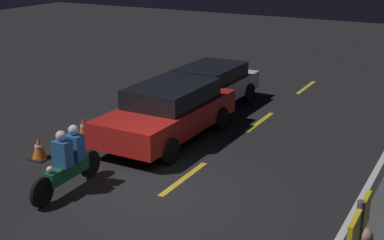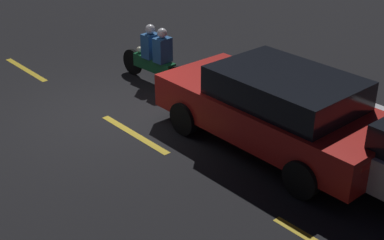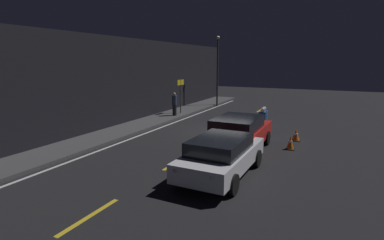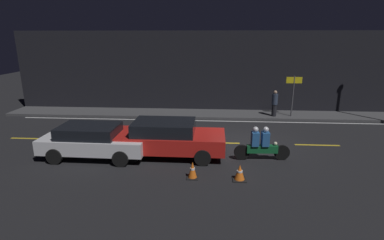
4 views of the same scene
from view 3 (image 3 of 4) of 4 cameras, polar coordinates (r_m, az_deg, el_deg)
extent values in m
plane|color=black|center=(16.29, 6.43, -2.21)|extent=(56.00, 56.00, 0.00)
cube|color=#424244|center=(18.46, -8.21, -0.43)|extent=(28.00, 2.03, 0.15)
cube|color=black|center=(18.80, -11.39, 7.28)|extent=(28.00, 0.30, 5.09)
cube|color=gold|center=(8.11, -18.94, -16.95)|extent=(2.00, 0.14, 0.01)
cube|color=gold|center=(11.44, -2.86, -7.95)|extent=(2.00, 0.14, 0.01)
cube|color=gold|center=(15.37, 5.19, -2.98)|extent=(2.00, 0.14, 0.01)
cube|color=gold|center=(19.56, 9.83, -0.05)|extent=(2.00, 0.14, 0.01)
cube|color=gold|center=(23.85, 12.83, 1.84)|extent=(2.00, 0.14, 0.01)
cube|color=silver|center=(17.81, -4.82, -1.02)|extent=(25.20, 0.14, 0.01)
cube|color=silver|center=(10.04, 5.78, -7.15)|extent=(4.23, 1.80, 0.57)
cube|color=black|center=(9.71, 5.39, -4.65)|extent=(2.34, 1.59, 0.45)
cube|color=red|center=(8.45, -2.97, -9.66)|extent=(0.06, 0.20, 0.10)
cube|color=red|center=(7.99, 4.16, -10.93)|extent=(0.06, 0.20, 0.10)
cylinder|color=black|center=(11.58, 4.18, -6.11)|extent=(0.63, 0.19, 0.62)
cylinder|color=black|center=(11.08, 12.30, -7.16)|extent=(0.63, 0.19, 0.62)
cylinder|color=black|center=(9.36, -2.09, -10.35)|extent=(0.63, 0.19, 0.62)
cylinder|color=black|center=(8.73, 7.85, -12.09)|extent=(0.63, 0.19, 0.62)
cube|color=red|center=(12.88, 8.90, -2.93)|extent=(4.48, 1.90, 0.64)
cube|color=black|center=(12.54, 8.67, -0.62)|extent=(2.47, 1.70, 0.50)
cube|color=red|center=(11.04, 2.47, -4.32)|extent=(0.06, 0.20, 0.10)
cube|color=red|center=(10.63, 8.48, -5.04)|extent=(0.06, 0.20, 0.10)
cylinder|color=black|center=(14.51, 7.06, -2.59)|extent=(0.64, 0.18, 0.64)
cylinder|color=black|center=(14.04, 14.12, -3.31)|extent=(0.64, 0.18, 0.64)
cylinder|color=black|center=(12.01, 2.68, -5.43)|extent=(0.64, 0.18, 0.64)
cylinder|color=black|center=(11.44, 11.14, -6.48)|extent=(0.64, 0.18, 0.64)
cylinder|color=black|center=(17.17, 13.81, -0.71)|extent=(0.62, 0.11, 0.62)
cylinder|color=black|center=(15.64, 12.88, -1.81)|extent=(0.63, 0.13, 0.62)
cube|color=#14592D|center=(16.38, 13.39, -0.72)|extent=(1.23, 0.30, 0.30)
sphere|color=#F2EABF|center=(16.83, 13.72, 0.38)|extent=(0.14, 0.14, 0.14)
cube|color=#265999|center=(16.39, 13.52, 0.80)|extent=(0.30, 0.37, 0.55)
sphere|color=silver|center=(16.33, 13.58, 2.13)|extent=(0.22, 0.22, 0.22)
cube|color=#265999|center=(16.00, 13.28, 0.56)|extent=(0.30, 0.37, 0.55)
sphere|color=silver|center=(15.94, 13.34, 1.92)|extent=(0.22, 0.22, 0.22)
cube|color=black|center=(13.66, 18.16, -5.26)|extent=(0.40, 0.40, 0.03)
cone|color=orange|center=(13.58, 18.23, -4.04)|extent=(0.31, 0.31, 0.57)
cylinder|color=white|center=(13.57, 18.24, -3.92)|extent=(0.17, 0.17, 0.07)
cube|color=black|center=(15.21, 19.12, -3.67)|extent=(0.46, 0.46, 0.03)
cone|color=orange|center=(15.14, 19.19, -2.65)|extent=(0.36, 0.36, 0.53)
cylinder|color=white|center=(15.14, 19.20, -2.55)|extent=(0.20, 0.20, 0.06)
cylinder|color=black|center=(20.15, -3.34, 1.88)|extent=(0.28, 0.28, 0.71)
cylinder|color=#2D384C|center=(20.06, -3.36, 3.77)|extent=(0.34, 0.34, 0.63)
sphere|color=tan|center=(20.01, -3.38, 4.96)|extent=(0.21, 0.21, 0.21)
cylinder|color=#4C4C51|center=(20.98, -2.20, 4.59)|extent=(0.08, 0.08, 2.40)
cube|color=yellow|center=(20.90, -2.22, 7.18)|extent=(0.90, 0.05, 0.36)
cylinder|color=#333338|center=(25.18, 4.87, 8.84)|extent=(0.14, 0.14, 5.50)
sphere|color=#F9D88C|center=(25.23, 4.98, 15.37)|extent=(0.28, 0.28, 0.28)
camera|label=1|loc=(25.75, 1.45, 13.94)|focal=50.00mm
camera|label=2|loc=(12.29, -32.83, 14.43)|focal=50.00mm
camera|label=4|loc=(15.82, 56.89, 9.98)|focal=28.00mm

